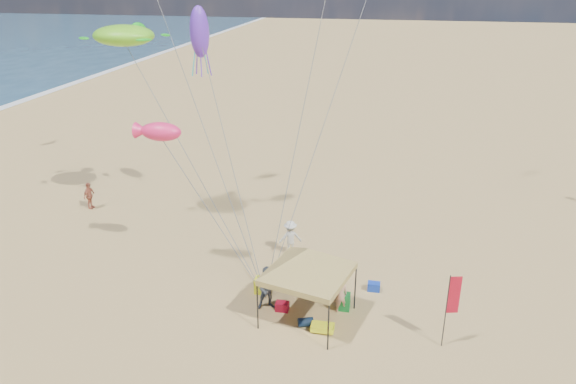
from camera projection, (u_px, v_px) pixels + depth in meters
name	position (u px, v px, depth m)	size (l,w,h in m)	color
ground	(274.00, 306.00, 23.00)	(280.00, 280.00, 0.00)	tan
canopy_tent	(309.00, 251.00, 21.03)	(5.81, 5.81, 3.70)	black
feather_flag	(452.00, 299.00, 19.80)	(0.46, 0.14, 3.07)	black
cooler_red	(282.00, 306.00, 22.63)	(0.54, 0.38, 0.38)	#A70D25
cooler_blue	(374.00, 287.00, 24.04)	(0.54, 0.38, 0.38)	#1536AB
bag_navy	(306.00, 322.00, 21.65)	(0.36, 0.36, 0.60)	black
bag_orange	(293.00, 267.00, 25.66)	(0.36, 0.36, 0.60)	orange
chair_green	(344.00, 301.00, 22.68)	(0.50, 0.50, 0.70)	#15772C
chair_yellow	(261.00, 285.00, 23.85)	(0.50, 0.50, 0.70)	#F2FB1B
crate_grey	(323.00, 327.00, 21.43)	(0.34, 0.30, 0.28)	slate
beach_cart	(323.00, 327.00, 21.30)	(0.90, 0.50, 0.24)	#F0FF1C
person_near_a	(341.00, 295.00, 22.34)	(0.58, 0.38, 1.60)	tan
person_near_b	(268.00, 288.00, 22.52)	(0.93, 0.73, 1.92)	#3E4755
person_near_c	(290.00, 237.00, 26.91)	(1.14, 0.65, 1.76)	beige
person_far_a	(89.00, 196.00, 32.04)	(0.95, 0.40, 1.63)	#B05C43
turtle_kite	(124.00, 35.00, 27.11)	(3.13, 2.51, 1.04)	#6BD11F
fish_kite	(161.00, 132.00, 23.38)	(1.84, 0.92, 0.82)	#FF2766
squid_kite	(199.00, 32.00, 28.05)	(1.01, 1.01, 2.62)	#662ED2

